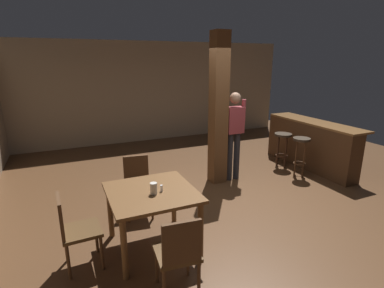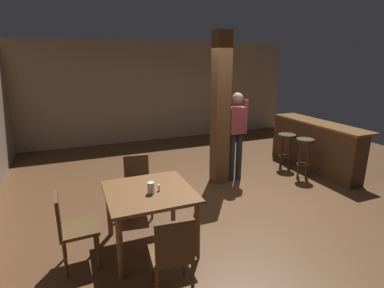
{
  "view_description": "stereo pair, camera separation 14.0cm",
  "coord_description": "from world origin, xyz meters",
  "px_view_note": "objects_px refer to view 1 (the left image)",
  "views": [
    {
      "loc": [
        -2.68,
        -3.92,
        2.31
      ],
      "look_at": [
        -0.91,
        0.05,
        1.08
      ],
      "focal_mm": 28.0,
      "sensor_mm": 36.0,
      "label": 1
    },
    {
      "loc": [
        -2.55,
        -3.97,
        2.31
      ],
      "look_at": [
        -0.91,
        0.05,
        1.08
      ],
      "focal_mm": 28.0,
      "sensor_mm": 36.0,
      "label": 2
    }
  ],
  "objects_px": {
    "chair_west": "(74,228)",
    "chair_south": "(179,252)",
    "napkin_cup": "(154,188)",
    "bar_stool_near": "(301,148)",
    "dining_table": "(152,200)",
    "salt_shaker": "(161,188)",
    "bar_counter": "(310,144)",
    "bar_stool_mid": "(283,142)",
    "chair_north": "(137,183)",
    "standing_person": "(234,130)"
  },
  "relations": [
    {
      "from": "chair_west",
      "to": "chair_south",
      "type": "xyz_separation_m",
      "value": [
        0.91,
        -0.88,
        0.0
      ]
    },
    {
      "from": "napkin_cup",
      "to": "bar_stool_near",
      "type": "height_order",
      "value": "napkin_cup"
    },
    {
      "from": "dining_table",
      "to": "napkin_cup",
      "type": "relative_size",
      "value": 7.42
    },
    {
      "from": "salt_shaker",
      "to": "bar_counter",
      "type": "bearing_deg",
      "value": 21.14
    },
    {
      "from": "dining_table",
      "to": "bar_stool_near",
      "type": "xyz_separation_m",
      "value": [
        3.43,
        1.11,
        -0.06
      ]
    },
    {
      "from": "chair_west",
      "to": "bar_stool_mid",
      "type": "height_order",
      "value": "chair_west"
    },
    {
      "from": "chair_north",
      "to": "salt_shaker",
      "type": "distance_m",
      "value": 1.04
    },
    {
      "from": "chair_north",
      "to": "bar_stool_mid",
      "type": "height_order",
      "value": "chair_north"
    },
    {
      "from": "dining_table",
      "to": "chair_south",
      "type": "bearing_deg",
      "value": -90.54
    },
    {
      "from": "chair_south",
      "to": "chair_north",
      "type": "bearing_deg",
      "value": 88.34
    },
    {
      "from": "dining_table",
      "to": "chair_north",
      "type": "xyz_separation_m",
      "value": [
        0.04,
        0.93,
        -0.15
      ]
    },
    {
      "from": "dining_table",
      "to": "chair_west",
      "type": "xyz_separation_m",
      "value": [
        -0.92,
        -0.03,
        -0.15
      ]
    },
    {
      "from": "salt_shaker",
      "to": "bar_stool_near",
      "type": "distance_m",
      "value": 3.53
    },
    {
      "from": "chair_west",
      "to": "salt_shaker",
      "type": "relative_size",
      "value": 11.03
    },
    {
      "from": "dining_table",
      "to": "chair_south",
      "type": "distance_m",
      "value": 0.92
    },
    {
      "from": "napkin_cup",
      "to": "bar_stool_mid",
      "type": "distance_m",
      "value": 3.93
    },
    {
      "from": "napkin_cup",
      "to": "bar_counter",
      "type": "bearing_deg",
      "value": 21.0
    },
    {
      "from": "dining_table",
      "to": "bar_counter",
      "type": "height_order",
      "value": "bar_counter"
    },
    {
      "from": "chair_north",
      "to": "salt_shaker",
      "type": "relative_size",
      "value": 11.03
    },
    {
      "from": "chair_north",
      "to": "bar_stool_mid",
      "type": "xyz_separation_m",
      "value": [
        3.44,
        0.79,
        0.06
      ]
    },
    {
      "from": "dining_table",
      "to": "chair_north",
      "type": "height_order",
      "value": "chair_north"
    },
    {
      "from": "dining_table",
      "to": "salt_shaker",
      "type": "height_order",
      "value": "salt_shaker"
    },
    {
      "from": "chair_west",
      "to": "bar_stool_near",
      "type": "distance_m",
      "value": 4.5
    },
    {
      "from": "chair_south",
      "to": "napkin_cup",
      "type": "height_order",
      "value": "napkin_cup"
    },
    {
      "from": "chair_north",
      "to": "bar_counter",
      "type": "xyz_separation_m",
      "value": [
        3.96,
        0.52,
        0.01
      ]
    },
    {
      "from": "standing_person",
      "to": "bar_stool_mid",
      "type": "relative_size",
      "value": 2.29
    },
    {
      "from": "chair_west",
      "to": "dining_table",
      "type": "bearing_deg",
      "value": 1.97
    },
    {
      "from": "chair_west",
      "to": "chair_south",
      "type": "distance_m",
      "value": 1.26
    },
    {
      "from": "bar_stool_mid",
      "to": "salt_shaker",
      "type": "bearing_deg",
      "value": -152.23
    },
    {
      "from": "bar_stool_mid",
      "to": "chair_north",
      "type": "bearing_deg",
      "value": -167.08
    },
    {
      "from": "bar_counter",
      "to": "standing_person",
      "type": "bearing_deg",
      "value": 177.72
    },
    {
      "from": "chair_north",
      "to": "standing_person",
      "type": "xyz_separation_m",
      "value": [
        2.05,
        0.59,
        0.5
      ]
    },
    {
      "from": "chair_south",
      "to": "napkin_cup",
      "type": "relative_size",
      "value": 6.36
    },
    {
      "from": "chair_north",
      "to": "bar_stool_near",
      "type": "distance_m",
      "value": 3.39
    },
    {
      "from": "standing_person",
      "to": "chair_west",
      "type": "bearing_deg",
      "value": -152.77
    },
    {
      "from": "dining_table",
      "to": "chair_south",
      "type": "xyz_separation_m",
      "value": [
        -0.01,
        -0.91,
        -0.15
      ]
    },
    {
      "from": "chair_north",
      "to": "bar_counter",
      "type": "relative_size",
      "value": 0.39
    },
    {
      "from": "chair_north",
      "to": "napkin_cup",
      "type": "xyz_separation_m",
      "value": [
        -0.04,
        -1.02,
        0.33
      ]
    },
    {
      "from": "chair_west",
      "to": "bar_counter",
      "type": "height_order",
      "value": "bar_counter"
    },
    {
      "from": "chair_west",
      "to": "bar_stool_mid",
      "type": "relative_size",
      "value": 1.18
    },
    {
      "from": "chair_south",
      "to": "salt_shaker",
      "type": "xyz_separation_m",
      "value": [
        0.12,
        0.85,
        0.3
      ]
    },
    {
      "from": "standing_person",
      "to": "bar_stool_near",
      "type": "bearing_deg",
      "value": -17.03
    },
    {
      "from": "chair_south",
      "to": "standing_person",
      "type": "bearing_deg",
      "value": 49.07
    },
    {
      "from": "dining_table",
      "to": "chair_south",
      "type": "height_order",
      "value": "chair_south"
    },
    {
      "from": "chair_south",
      "to": "bar_counter",
      "type": "xyz_separation_m",
      "value": [
        4.01,
        2.35,
        0.01
      ]
    },
    {
      "from": "bar_counter",
      "to": "bar_stool_mid",
      "type": "xyz_separation_m",
      "value": [
        -0.52,
        0.27,
        0.05
      ]
    },
    {
      "from": "dining_table",
      "to": "standing_person",
      "type": "xyz_separation_m",
      "value": [
        2.1,
        1.52,
        0.35
      ]
    },
    {
      "from": "chair_west",
      "to": "chair_north",
      "type": "height_order",
      "value": "same"
    },
    {
      "from": "bar_counter",
      "to": "dining_table",
      "type": "bearing_deg",
      "value": -160.15
    },
    {
      "from": "napkin_cup",
      "to": "salt_shaker",
      "type": "xyz_separation_m",
      "value": [
        0.11,
        0.03,
        -0.03
      ]
    }
  ]
}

